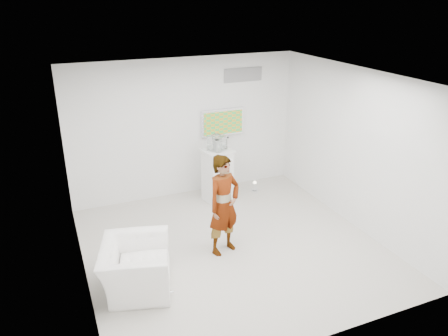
{
  "coord_description": "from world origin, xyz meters",
  "views": [
    {
      "loc": [
        -2.75,
        -6.11,
        4.21
      ],
      "look_at": [
        0.1,
        0.6,
        1.27
      ],
      "focal_mm": 35.0,
      "sensor_mm": 36.0,
      "label": 1
    }
  ],
  "objects_px": {
    "floor_uplight": "(255,187)",
    "tv": "(223,122)",
    "pedestal": "(217,176)",
    "armchair": "(136,267)",
    "person": "(224,205)"
  },
  "relations": [
    {
      "from": "floor_uplight",
      "to": "tv",
      "type": "bearing_deg",
      "value": 133.25
    },
    {
      "from": "tv",
      "to": "floor_uplight",
      "type": "relative_size",
      "value": 3.87
    },
    {
      "from": "tv",
      "to": "person",
      "type": "height_order",
      "value": "tv"
    },
    {
      "from": "pedestal",
      "to": "floor_uplight",
      "type": "relative_size",
      "value": 4.49
    },
    {
      "from": "tv",
      "to": "pedestal",
      "type": "bearing_deg",
      "value": -121.62
    },
    {
      "from": "tv",
      "to": "person",
      "type": "distance_m",
      "value": 2.8
    },
    {
      "from": "tv",
      "to": "pedestal",
      "type": "distance_m",
      "value": 1.22
    },
    {
      "from": "person",
      "to": "pedestal",
      "type": "distance_m",
      "value": 2.02
    },
    {
      "from": "armchair",
      "to": "pedestal",
      "type": "height_order",
      "value": "pedestal"
    },
    {
      "from": "tv",
      "to": "person",
      "type": "bearing_deg",
      "value": -112.32
    },
    {
      "from": "person",
      "to": "floor_uplight",
      "type": "xyz_separation_m",
      "value": [
        1.57,
        1.93,
        -0.76
      ]
    },
    {
      "from": "tv",
      "to": "armchair",
      "type": "bearing_deg",
      "value": -132.04
    },
    {
      "from": "pedestal",
      "to": "person",
      "type": "bearing_deg",
      "value": -108.92
    },
    {
      "from": "floor_uplight",
      "to": "armchair",
      "type": "bearing_deg",
      "value": -143.47
    },
    {
      "from": "pedestal",
      "to": "floor_uplight",
      "type": "xyz_separation_m",
      "value": [
        0.93,
        0.05,
        -0.45
      ]
    }
  ]
}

